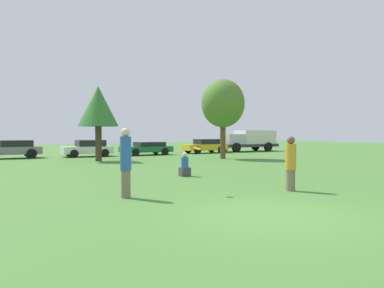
# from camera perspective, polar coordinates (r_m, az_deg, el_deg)

# --- Properties ---
(ground_plane) EXTENTS (120.00, 120.00, 0.00)m
(ground_plane) POSITION_cam_1_polar(r_m,az_deg,el_deg) (8.73, 11.80, -10.54)
(ground_plane) COLOR #477A33
(person_thrower) EXTENTS (0.32, 0.32, 1.99)m
(person_thrower) POSITION_cam_1_polar(r_m,az_deg,el_deg) (10.79, -10.05, -2.65)
(person_thrower) COLOR #726651
(person_thrower) RESTS_ON ground
(person_catcher) EXTENTS (0.34, 0.34, 1.74)m
(person_catcher) POSITION_cam_1_polar(r_m,az_deg,el_deg) (12.33, 14.77, -2.83)
(person_catcher) COLOR #726651
(person_catcher) RESTS_ON ground
(frisbee) EXTENTS (0.24, 0.23, 0.10)m
(frisbee) POSITION_cam_1_polar(r_m,az_deg,el_deg) (11.27, 0.81, -0.68)
(frisbee) COLOR orange
(bystander_sitting) EXTENTS (0.42, 0.35, 1.02)m
(bystander_sitting) POSITION_cam_1_polar(r_m,az_deg,el_deg) (16.00, -1.11, -3.43)
(bystander_sitting) COLOR #3F3F47
(bystander_sitting) RESTS_ON ground
(tree_1) EXTENTS (2.62, 2.62, 4.91)m
(tree_1) POSITION_cam_1_polar(r_m,az_deg,el_deg) (25.29, -14.07, 5.48)
(tree_1) COLOR #473323
(tree_1) RESTS_ON ground
(tree_2) EXTENTS (3.10, 3.10, 5.69)m
(tree_2) POSITION_cam_1_polar(r_m,az_deg,el_deg) (27.00, 4.73, 6.11)
(tree_2) COLOR brown
(tree_2) RESTS_ON ground
(parked_car_grey) EXTENTS (4.01, 1.94, 1.32)m
(parked_car_grey) POSITION_cam_1_polar(r_m,az_deg,el_deg) (30.20, -25.57, -0.66)
(parked_car_grey) COLOR slate
(parked_car_grey) RESTS_ON ground
(parked_car_white) EXTENTS (3.85, 1.99, 1.30)m
(parked_car_white) POSITION_cam_1_polar(r_m,az_deg,el_deg) (30.48, -15.55, -0.60)
(parked_car_white) COLOR silver
(parked_car_white) RESTS_ON ground
(parked_car_green) EXTENTS (4.28, 2.12, 1.09)m
(parked_car_green) POSITION_cam_1_polar(r_m,az_deg,el_deg) (31.74, -6.86, -0.60)
(parked_car_green) COLOR #196633
(parked_car_green) RESTS_ON ground
(parked_car_yellow) EXTENTS (4.18, 1.94, 1.29)m
(parked_car_yellow) POSITION_cam_1_polar(r_m,az_deg,el_deg) (34.53, 2.07, -0.27)
(parked_car_yellow) COLOR gold
(parked_car_yellow) RESTS_ON ground
(delivery_truck_silver) EXTENTS (6.50, 2.37, 2.11)m
(delivery_truck_silver) POSITION_cam_1_polar(r_m,az_deg,el_deg) (38.25, 8.66, 0.67)
(delivery_truck_silver) COLOR #2D2D33
(delivery_truck_silver) RESTS_ON ground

